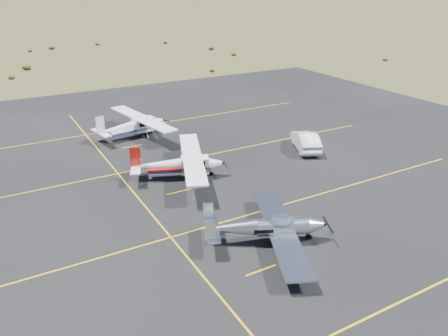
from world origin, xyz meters
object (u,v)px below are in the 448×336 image
object	(u,v)px
aircraft_plain	(132,125)
sedan	(306,141)
aircraft_low_wing	(268,227)
aircraft_cessna	(179,164)

from	to	relation	value
aircraft_plain	sedan	distance (m)	17.07
aircraft_low_wing	sedan	distance (m)	16.38
aircraft_cessna	sedan	distance (m)	12.85
aircraft_low_wing	aircraft_cessna	distance (m)	11.16
aircraft_low_wing	aircraft_cessna	size ratio (longest dim) A/B	0.92
aircraft_cessna	aircraft_plain	world-z (taller)	aircraft_plain
aircraft_cessna	aircraft_plain	xyz separation A→B (m)	(-0.01, 11.28, 0.01)
sedan	aircraft_plain	bearing A→B (deg)	-16.42
aircraft_low_wing	aircraft_cessna	bearing A→B (deg)	118.57
aircraft_low_wing	aircraft_plain	bearing A→B (deg)	116.34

